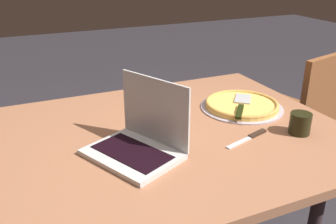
{
  "coord_description": "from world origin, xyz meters",
  "views": [
    {
      "loc": [
        0.55,
        1.17,
        1.38
      ],
      "look_at": [
        0.01,
        -0.05,
        0.8
      ],
      "focal_mm": 39.49,
      "sensor_mm": 36.0,
      "label": 1
    }
  ],
  "objects_px": {
    "laptop": "(140,138)",
    "pizza_plate": "(155,99)",
    "table_knife": "(251,137)",
    "dining_table": "(175,145)",
    "drink_cup": "(300,123)",
    "pizza_tray": "(242,105)",
    "chair_near": "(301,111)"
  },
  "relations": [
    {
      "from": "pizza_plate",
      "to": "chair_near",
      "type": "height_order",
      "value": "chair_near"
    },
    {
      "from": "table_knife",
      "to": "chair_near",
      "type": "xyz_separation_m",
      "value": [
        -0.77,
        -0.53,
        -0.23
      ]
    },
    {
      "from": "pizza_tray",
      "to": "chair_near",
      "type": "distance_m",
      "value": 0.73
    },
    {
      "from": "pizza_plate",
      "to": "table_knife",
      "type": "height_order",
      "value": "pizza_plate"
    },
    {
      "from": "dining_table",
      "to": "table_knife",
      "type": "height_order",
      "value": "table_knife"
    },
    {
      "from": "table_knife",
      "to": "chair_near",
      "type": "height_order",
      "value": "chair_near"
    },
    {
      "from": "dining_table",
      "to": "table_knife",
      "type": "xyz_separation_m",
      "value": [
        -0.24,
        0.17,
        0.06
      ]
    },
    {
      "from": "pizza_tray",
      "to": "laptop",
      "type": "bearing_deg",
      "value": 19.29
    },
    {
      "from": "table_knife",
      "to": "drink_cup",
      "type": "bearing_deg",
      "value": 167.53
    },
    {
      "from": "pizza_tray",
      "to": "table_knife",
      "type": "bearing_deg",
      "value": 62.35
    },
    {
      "from": "laptop",
      "to": "drink_cup",
      "type": "bearing_deg",
      "value": 170.03
    },
    {
      "from": "drink_cup",
      "to": "pizza_plate",
      "type": "bearing_deg",
      "value": -54.45
    },
    {
      "from": "dining_table",
      "to": "laptop",
      "type": "height_order",
      "value": "laptop"
    },
    {
      "from": "dining_table",
      "to": "laptop",
      "type": "relative_size",
      "value": 3.48
    },
    {
      "from": "pizza_tray",
      "to": "drink_cup",
      "type": "xyz_separation_m",
      "value": [
        -0.06,
        0.3,
        0.03
      ]
    },
    {
      "from": "dining_table",
      "to": "pizza_plate",
      "type": "bearing_deg",
      "value": -98.55
    },
    {
      "from": "laptop",
      "to": "drink_cup",
      "type": "distance_m",
      "value": 0.62
    },
    {
      "from": "table_knife",
      "to": "pizza_tray",
      "type": "bearing_deg",
      "value": -117.65
    },
    {
      "from": "chair_near",
      "to": "drink_cup",
      "type": "bearing_deg",
      "value": 44.81
    },
    {
      "from": "drink_cup",
      "to": "chair_near",
      "type": "height_order",
      "value": "chair_near"
    },
    {
      "from": "laptop",
      "to": "pizza_plate",
      "type": "distance_m",
      "value": 0.48
    },
    {
      "from": "laptop",
      "to": "dining_table",
      "type": "bearing_deg",
      "value": -150.51
    },
    {
      "from": "pizza_tray",
      "to": "table_knife",
      "type": "relative_size",
      "value": 1.72
    },
    {
      "from": "table_knife",
      "to": "pizza_plate",
      "type": "bearing_deg",
      "value": -69.04
    },
    {
      "from": "table_knife",
      "to": "chair_near",
      "type": "relative_size",
      "value": 0.24
    },
    {
      "from": "dining_table",
      "to": "pizza_plate",
      "type": "relative_size",
      "value": 6.01
    },
    {
      "from": "laptop",
      "to": "table_knife",
      "type": "distance_m",
      "value": 0.42
    },
    {
      "from": "laptop",
      "to": "drink_cup",
      "type": "relative_size",
      "value": 4.54
    },
    {
      "from": "dining_table",
      "to": "pizza_tray",
      "type": "distance_m",
      "value": 0.39
    },
    {
      "from": "chair_near",
      "to": "pizza_tray",
      "type": "bearing_deg",
      "value": 23.22
    },
    {
      "from": "pizza_plate",
      "to": "table_knife",
      "type": "bearing_deg",
      "value": 110.96
    },
    {
      "from": "drink_cup",
      "to": "pizza_tray",
      "type": "bearing_deg",
      "value": -79.03
    }
  ]
}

